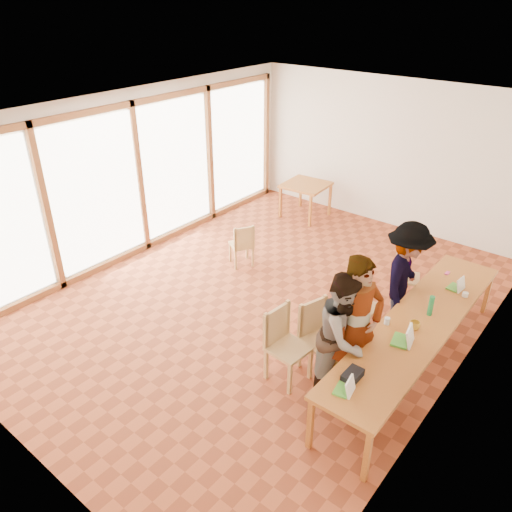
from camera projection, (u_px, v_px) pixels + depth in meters
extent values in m
plane|color=#A44A27|center=(266.00, 300.00, 8.11)|extent=(8.00, 8.00, 0.00)
cube|color=beige|center=(388.00, 154.00, 10.12)|extent=(6.00, 0.10, 3.00)
cube|color=beige|center=(6.00, 351.00, 4.66)|extent=(6.00, 0.10, 3.00)
cube|color=beige|center=(473.00, 282.00, 5.74)|extent=(0.10, 8.00, 3.00)
cube|color=white|center=(139.00, 174.00, 9.03)|extent=(0.10, 8.00, 3.00)
cube|color=white|center=(269.00, 112.00, 6.67)|extent=(6.00, 8.00, 0.04)
cube|color=#BC6D29|center=(419.00, 324.00, 6.33)|extent=(0.80, 4.00, 0.05)
cube|color=#BC6D29|center=(310.00, 423.00, 5.38)|extent=(0.06, 0.06, 0.70)
cube|color=#BC6D29|center=(444.00, 279.00, 8.03)|extent=(0.06, 0.06, 0.70)
cube|color=#BC6D29|center=(367.00, 456.00, 5.00)|extent=(0.06, 0.06, 0.70)
cube|color=#BC6D29|center=(487.00, 293.00, 7.65)|extent=(0.06, 0.06, 0.70)
cube|color=#BC6D29|center=(306.00, 185.00, 10.73)|extent=(0.90, 0.90, 0.05)
cube|color=#BC6D29|center=(280.00, 202.00, 10.86)|extent=(0.05, 0.05, 0.70)
cube|color=#BC6D29|center=(301.00, 192.00, 11.39)|extent=(0.05, 0.05, 0.70)
cube|color=#BC6D29|center=(310.00, 211.00, 10.43)|extent=(0.05, 0.05, 0.70)
cube|color=#BC6D29|center=(330.00, 200.00, 10.96)|extent=(0.05, 0.05, 0.70)
cube|color=tan|center=(322.00, 341.00, 6.44)|extent=(0.57, 0.57, 0.04)
cube|color=tan|center=(312.00, 316.00, 6.47)|extent=(0.18, 0.45, 0.48)
cube|color=tan|center=(289.00, 349.00, 6.28)|extent=(0.51, 0.51, 0.04)
cube|color=tan|center=(277.00, 324.00, 6.28)|extent=(0.09, 0.47, 0.49)
cube|color=tan|center=(359.00, 307.00, 7.09)|extent=(0.48, 0.48, 0.04)
cube|color=tan|center=(348.00, 286.00, 7.08)|extent=(0.06, 0.47, 0.49)
cube|color=tan|center=(406.00, 278.00, 7.93)|extent=(0.53, 0.53, 0.04)
cube|color=tan|center=(396.00, 263.00, 7.86)|extent=(0.19, 0.39, 0.43)
cube|color=tan|center=(241.00, 245.00, 8.99)|extent=(0.52, 0.52, 0.04)
cube|color=tan|center=(244.00, 238.00, 8.75)|extent=(0.23, 0.34, 0.40)
imported|color=gray|center=(358.00, 328.00, 5.90)|extent=(0.68, 0.81, 1.88)
imported|color=gray|center=(343.00, 336.00, 5.92)|extent=(0.68, 0.85, 1.69)
imported|color=gray|center=(405.00, 279.00, 7.03)|extent=(0.89, 1.23, 1.72)
cube|color=green|center=(343.00, 390.00, 5.25)|extent=(0.19, 0.25, 0.02)
cube|color=white|center=(350.00, 387.00, 5.18)|extent=(0.10, 0.21, 0.18)
cube|color=green|center=(401.00, 341.00, 5.97)|extent=(0.25, 0.31, 0.03)
cube|color=white|center=(410.00, 336.00, 5.88)|extent=(0.13, 0.26, 0.23)
cube|color=green|center=(454.00, 287.00, 7.03)|extent=(0.18, 0.24, 0.02)
cube|color=white|center=(461.00, 285.00, 6.94)|extent=(0.09, 0.21, 0.19)
imported|color=gold|center=(415.00, 325.00, 6.17)|extent=(0.16, 0.16, 0.11)
cylinder|color=#207E41|center=(431.00, 306.00, 6.40)|extent=(0.07, 0.07, 0.28)
cylinder|color=silver|center=(387.00, 321.00, 6.27)|extent=(0.07, 0.07, 0.09)
cylinder|color=white|center=(465.00, 295.00, 6.83)|extent=(0.08, 0.08, 0.06)
cube|color=#F23E9C|center=(447.00, 273.00, 7.38)|extent=(0.05, 0.10, 0.01)
cube|color=black|center=(352.00, 375.00, 5.39)|extent=(0.16, 0.26, 0.09)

